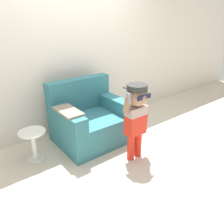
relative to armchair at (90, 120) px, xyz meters
name	(u,v)px	position (x,y,z in m)	size (l,w,h in m)	color
ground_plane	(98,135)	(0.15, 0.02, -0.33)	(10.00, 10.00, 0.00)	beige
wall_back	(76,51)	(0.15, 0.60, 0.97)	(10.00, 0.05, 2.60)	silver
armchair	(90,120)	(0.00, 0.00, 0.00)	(1.08, 0.89, 0.93)	teal
person_child	(136,111)	(0.21, -0.79, 0.37)	(0.43, 0.32, 1.05)	red
side_table	(34,143)	(-0.90, -0.01, -0.06)	(0.35, 0.35, 0.44)	white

